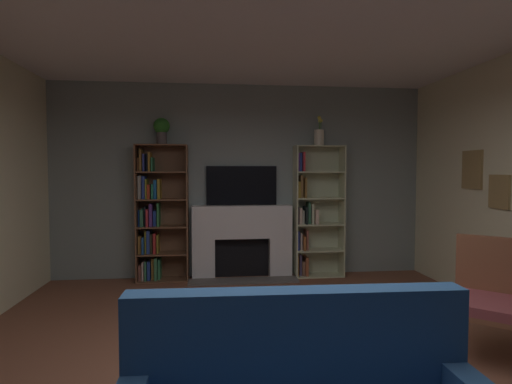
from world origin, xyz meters
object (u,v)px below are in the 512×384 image
(potted_plant, at_px, (162,129))
(vase_with_flowers, at_px, (319,136))
(bookshelf_left, at_px, (156,216))
(tv, at_px, (242,186))
(fireplace, at_px, (242,239))
(armchair, at_px, (492,296))
(coffee_table, at_px, (280,365))
(bookshelf_right, at_px, (312,213))

(potted_plant, relative_size, vase_with_flowers, 0.86)
(vase_with_flowers, bearing_deg, bookshelf_left, 179.37)
(tv, bearing_deg, vase_with_flowers, -5.90)
(fireplace, distance_m, bookshelf_left, 1.29)
(bookshelf_left, relative_size, vase_with_flowers, 4.42)
(tv, relative_size, potted_plant, 2.76)
(vase_with_flowers, height_order, armchair, vase_with_flowers)
(armchair, bearing_deg, vase_with_flowers, 105.01)
(coffee_table, bearing_deg, armchair, 18.80)
(fireplace, relative_size, coffee_table, 2.21)
(vase_with_flowers, relative_size, coffee_table, 0.62)
(tv, xyz_separation_m, bookshelf_right, (1.06, -0.09, -0.42))
(vase_with_flowers, distance_m, armchair, 3.31)
(fireplace, height_order, coffee_table, fireplace)
(fireplace, xyz_separation_m, bookshelf_right, (1.06, 0.01, 0.37))
(bookshelf_left, bearing_deg, tv, 4.27)
(tv, xyz_separation_m, bookshelf_left, (-1.24, -0.09, -0.44))
(fireplace, bearing_deg, bookshelf_right, 0.30)
(tv, distance_m, bookshelf_left, 1.32)
(bookshelf_right, relative_size, potted_plant, 5.15)
(bookshelf_left, bearing_deg, coffee_table, -70.97)
(potted_plant, height_order, coffee_table, potted_plant)
(bookshelf_right, bearing_deg, potted_plant, -179.11)
(potted_plant, height_order, armchair, potted_plant)
(fireplace, height_order, armchair, fireplace)
(tv, relative_size, coffee_table, 1.48)
(bookshelf_left, distance_m, bookshelf_right, 2.30)
(tv, bearing_deg, fireplace, -90.00)
(tv, xyz_separation_m, coffee_table, (-0.03, -3.59, -1.02))
(fireplace, xyz_separation_m, armchair, (1.90, -2.84, -0.05))
(vase_with_flowers, bearing_deg, armchair, -74.99)
(potted_plant, bearing_deg, fireplace, 1.43)
(bookshelf_right, bearing_deg, vase_with_flowers, -20.56)
(armchair, height_order, coffee_table, armchair)
(bookshelf_left, distance_m, vase_with_flowers, 2.66)
(potted_plant, xyz_separation_m, vase_with_flowers, (2.30, 0.00, -0.08))
(armchair, bearing_deg, potted_plant, 137.37)
(bookshelf_right, xyz_separation_m, potted_plant, (-2.21, -0.03, 1.24))
(tv, relative_size, vase_with_flowers, 2.37)
(bookshelf_left, distance_m, armchair, 4.25)
(potted_plant, bearing_deg, armchair, -42.63)
(fireplace, height_order, bookshelf_left, bookshelf_left)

